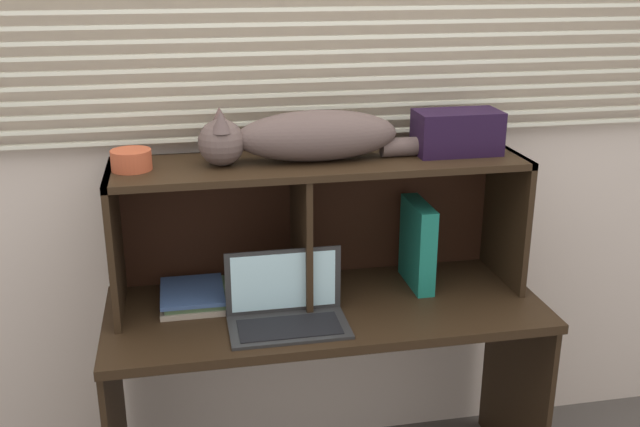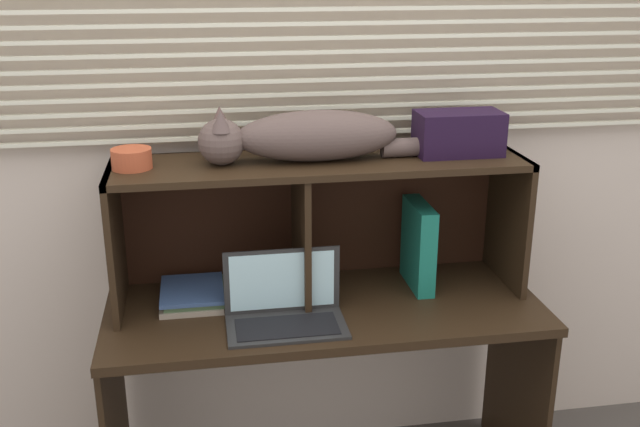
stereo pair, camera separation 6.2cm
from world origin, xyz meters
The scene contains 9 objects.
back_panel_with_blinds centered at (0.00, 0.55, 1.26)m, with size 4.40×0.08×2.50m.
desk centered at (0.00, 0.23, 0.57)m, with size 1.39×0.56×0.71m.
hutch_shelf_unit centered at (-0.01, 0.36, 1.03)m, with size 1.30×0.34×0.45m.
cat centered at (-0.04, 0.33, 1.24)m, with size 0.88×0.17×0.17m.
laptop centered at (-0.14, 0.13, 0.76)m, with size 0.36×0.20×0.22m.
binder_upright centered at (0.33, 0.33, 0.86)m, with size 0.06×0.22×0.29m, color #187460.
book_stack centered at (-0.42, 0.33, 0.74)m, with size 0.21×0.24×0.05m.
small_basket centered at (-0.57, 0.33, 1.20)m, with size 0.12×0.12×0.06m, color #B84D2D.
storage_box centered at (0.45, 0.33, 1.23)m, with size 0.27×0.14×0.14m, color black.
Camera 2 is at (-0.37, -1.87, 1.77)m, focal length 41.44 mm.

